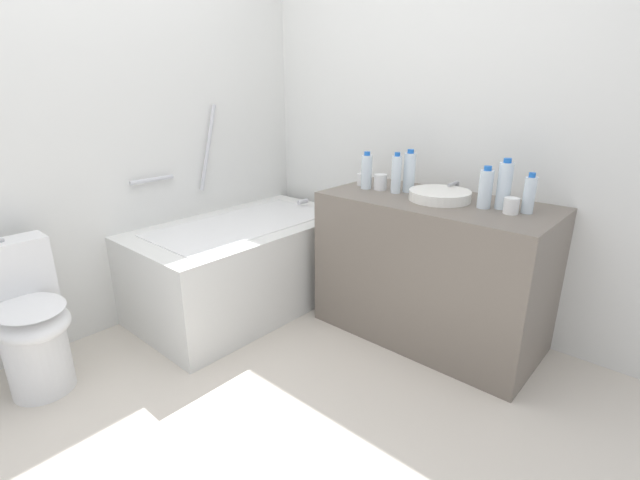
% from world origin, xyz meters
% --- Properties ---
extents(ground_plane, '(4.07, 4.07, 0.00)m').
position_xyz_m(ground_plane, '(0.00, 0.00, 0.00)').
color(ground_plane, beige).
extents(wall_back_tiled, '(3.47, 0.10, 2.54)m').
position_xyz_m(wall_back_tiled, '(0.00, 1.29, 1.27)').
color(wall_back_tiled, silver).
rests_on(wall_back_tiled, ground_plane).
extents(wall_right_mirror, '(0.10, 2.88, 2.54)m').
position_xyz_m(wall_right_mirror, '(1.59, 0.00, 1.27)').
color(wall_right_mirror, silver).
rests_on(wall_right_mirror, ground_plane).
extents(bathtub, '(1.43, 0.79, 1.30)m').
position_xyz_m(bathtub, '(0.76, 0.85, 0.31)').
color(bathtub, silver).
rests_on(bathtub, ground_plane).
extents(toilet, '(0.36, 0.50, 0.74)m').
position_xyz_m(toilet, '(-0.50, 0.93, 0.35)').
color(toilet, white).
rests_on(toilet, ground_plane).
extents(vanity_counter, '(0.62, 1.25, 0.83)m').
position_xyz_m(vanity_counter, '(1.23, -0.25, 0.41)').
color(vanity_counter, '#6B6056').
rests_on(vanity_counter, ground_plane).
extents(sink_basin, '(0.33, 0.33, 0.05)m').
position_xyz_m(sink_basin, '(1.23, -0.27, 0.86)').
color(sink_basin, white).
rests_on(sink_basin, vanity_counter).
extents(sink_faucet, '(0.12, 0.15, 0.08)m').
position_xyz_m(sink_faucet, '(1.42, -0.27, 0.86)').
color(sink_faucet, '#A4A4A9').
rests_on(sink_faucet, vanity_counter).
extents(water_bottle_0, '(0.06, 0.06, 0.20)m').
position_xyz_m(water_bottle_0, '(1.27, -0.71, 0.92)').
color(water_bottle_0, silver).
rests_on(water_bottle_0, vanity_counter).
extents(water_bottle_1, '(0.07, 0.07, 0.26)m').
position_xyz_m(water_bottle_1, '(1.27, -0.59, 0.95)').
color(water_bottle_1, silver).
rests_on(water_bottle_1, vanity_counter).
extents(water_bottle_2, '(0.06, 0.06, 0.23)m').
position_xyz_m(water_bottle_2, '(1.22, 0.01, 0.94)').
color(water_bottle_2, silver).
rests_on(water_bottle_2, vanity_counter).
extents(water_bottle_3, '(0.06, 0.06, 0.22)m').
position_xyz_m(water_bottle_3, '(1.20, 0.20, 0.93)').
color(water_bottle_3, silver).
rests_on(water_bottle_3, vanity_counter).
extents(water_bottle_4, '(0.07, 0.07, 0.25)m').
position_xyz_m(water_bottle_4, '(1.29, -0.04, 0.94)').
color(water_bottle_4, silver).
rests_on(water_bottle_4, vanity_counter).
extents(water_bottle_5, '(0.07, 0.07, 0.21)m').
position_xyz_m(water_bottle_5, '(1.23, -0.51, 0.93)').
color(water_bottle_5, silver).
rests_on(water_bottle_5, vanity_counter).
extents(drinking_glass_0, '(0.08, 0.08, 0.09)m').
position_xyz_m(drinking_glass_0, '(1.23, 0.12, 0.87)').
color(drinking_glass_0, white).
rests_on(drinking_glass_0, vanity_counter).
extents(drinking_glass_1, '(0.07, 0.07, 0.08)m').
position_xyz_m(drinking_glass_1, '(1.25, 0.27, 0.87)').
color(drinking_glass_1, white).
rests_on(drinking_glass_1, vanity_counter).
extents(drinking_glass_2, '(0.07, 0.07, 0.08)m').
position_xyz_m(drinking_glass_2, '(1.21, -0.66, 0.87)').
color(drinking_glass_2, white).
rests_on(drinking_glass_2, vanity_counter).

